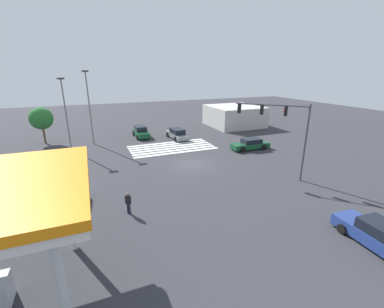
{
  "coord_description": "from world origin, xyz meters",
  "views": [
    {
      "loc": [
        9.72,
        23.8,
        9.58
      ],
      "look_at": [
        0.0,
        0.0,
        1.18
      ],
      "focal_mm": 24.0,
      "sensor_mm": 36.0,
      "label": 1
    }
  ],
  "objects": [
    {
      "name": "street_light_pole_b",
      "position": [
        9.38,
        -12.56,
        5.62
      ],
      "size": [
        0.8,
        0.36,
        9.59
      ],
      "color": "slate",
      "rests_on": "ground_plane"
    },
    {
      "name": "corner_building",
      "position": [
        -14.7,
        -15.9,
        1.76
      ],
      "size": [
        8.64,
        8.64,
        3.51
      ],
      "color": "#BCB7B2",
      "rests_on": "ground_plane"
    },
    {
      "name": "street_light_pole_a",
      "position": [
        12.13,
        -10.66,
        5.2
      ],
      "size": [
        0.8,
        0.36,
        8.78
      ],
      "color": "slate",
      "rests_on": "ground_plane"
    },
    {
      "name": "car_2",
      "position": [
        12.97,
        4.21,
        0.74
      ],
      "size": [
        4.7,
        2.27,
        1.56
      ],
      "rotation": [
        0.0,
        0.0,
        3.08
      ],
      "color": "black",
      "rests_on": "ground_plane"
    },
    {
      "name": "ground_plane",
      "position": [
        0.0,
        0.0,
        0.0
      ],
      "size": [
        116.59,
        116.59,
        0.0
      ],
      "primitive_type": "plane",
      "color": "#333338"
    },
    {
      "name": "tree_corner_b",
      "position": [
        15.55,
        -15.45,
        3.43
      ],
      "size": [
        2.98,
        2.98,
        4.93
      ],
      "color": "brown",
      "rests_on": "ground_plane"
    },
    {
      "name": "car_0",
      "position": [
        -8.98,
        -2.35,
        0.65
      ],
      "size": [
        4.96,
        2.08,
        1.37
      ],
      "rotation": [
        0.0,
        0.0,
        -0.05
      ],
      "color": "#144728",
      "rests_on": "ground_plane"
    },
    {
      "name": "car_3",
      "position": [
        2.6,
        -13.99,
        0.75
      ],
      "size": [
        2.04,
        4.51,
        1.63
      ],
      "rotation": [
        0.0,
        0.0,
        1.59
      ],
      "color": "#144728",
      "rests_on": "ground_plane"
    },
    {
      "name": "traffic_signal_mast",
      "position": [
        -6.09,
        6.09,
        5.12
      ],
      "size": [
        4.57,
        4.57,
        6.93
      ],
      "rotation": [
        0.0,
        0.0,
        -0.79
      ],
      "color": "#47474C",
      "rests_on": "ground_plane"
    },
    {
      "name": "car_1",
      "position": [
        -4.74,
        16.43,
        0.7
      ],
      "size": [
        2.27,
        4.99,
        1.5
      ],
      "rotation": [
        0.0,
        0.0,
        -1.64
      ],
      "color": "navy",
      "rests_on": "ground_plane"
    },
    {
      "name": "pedestrian",
      "position": [
        7.82,
        7.44,
        0.88
      ],
      "size": [
        0.41,
        0.41,
        1.59
      ],
      "rotation": [
        0.0,
        0.0,
        -2.38
      ],
      "color": "#232842",
      "rests_on": "ground_plane"
    },
    {
      "name": "car_4",
      "position": [
        -2.1,
        -10.96,
        0.71
      ],
      "size": [
        2.25,
        4.97,
        1.51
      ],
      "rotation": [
        0.0,
        0.0,
        -1.5
      ],
      "color": "gray",
      "rests_on": "ground_plane"
    },
    {
      "name": "crosswalk_markings",
      "position": [
        0.0,
        -6.93,
        0.0
      ],
      "size": [
        10.85,
        5.35,
        0.01
      ],
      "rotation": [
        0.0,
        0.0,
        1.57
      ],
      "color": "silver",
      "rests_on": "ground_plane"
    }
  ]
}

